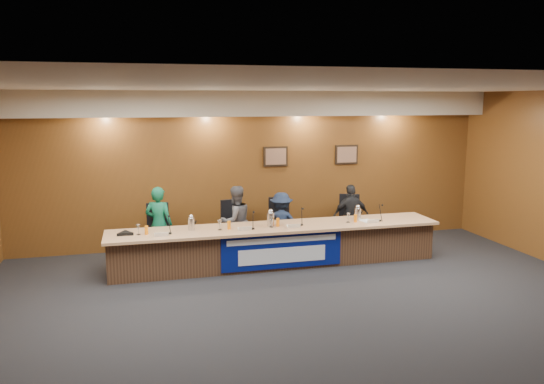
{
  "coord_description": "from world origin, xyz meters",
  "views": [
    {
      "loc": [
        -2.44,
        -6.78,
        3.02
      ],
      "look_at": [
        -0.04,
        2.55,
        1.35
      ],
      "focal_mm": 35.0,
      "sensor_mm": 36.0,
      "label": 1
    }
  ],
  "objects_px": {
    "panelist_c": "(281,223)",
    "office_chair_d": "(349,224)",
    "carafe_right": "(358,214)",
    "speakerphone": "(125,233)",
    "carafe_left": "(191,224)",
    "carafe_mid": "(271,219)",
    "office_chair_a": "(159,236)",
    "dais_body": "(276,246)",
    "panelist_d": "(351,216)",
    "panelist_a": "(159,224)",
    "banner": "(282,251)",
    "panelist_b": "(236,221)",
    "office_chair_b": "(235,231)",
    "office_chair_c": "(280,228)"
  },
  "relations": [
    {
      "from": "office_chair_b",
      "to": "dais_body",
      "type": "bearing_deg",
      "value": -60.8
    },
    {
      "from": "carafe_left",
      "to": "carafe_mid",
      "type": "bearing_deg",
      "value": -2.27
    },
    {
      "from": "dais_body",
      "to": "office_chair_a",
      "type": "bearing_deg",
      "value": 158.55
    },
    {
      "from": "panelist_b",
      "to": "carafe_left",
      "type": "distance_m",
      "value": 1.17
    },
    {
      "from": "panelist_d",
      "to": "carafe_left",
      "type": "bearing_deg",
      "value": 14.72
    },
    {
      "from": "panelist_b",
      "to": "speakerphone",
      "type": "height_order",
      "value": "panelist_b"
    },
    {
      "from": "carafe_left",
      "to": "office_chair_b",
      "type": "bearing_deg",
      "value": 40.67
    },
    {
      "from": "panelist_d",
      "to": "carafe_mid",
      "type": "bearing_deg",
      "value": 24.57
    },
    {
      "from": "carafe_right",
      "to": "speakerphone",
      "type": "height_order",
      "value": "carafe_right"
    },
    {
      "from": "dais_body",
      "to": "panelist_d",
      "type": "xyz_separation_m",
      "value": [
        1.78,
        0.72,
        0.31
      ]
    },
    {
      "from": "panelist_a",
      "to": "panelist_b",
      "type": "relative_size",
      "value": 1.03
    },
    {
      "from": "banner",
      "to": "dais_body",
      "type": "bearing_deg",
      "value": 90.0
    },
    {
      "from": "carafe_left",
      "to": "speakerphone",
      "type": "height_order",
      "value": "carafe_left"
    },
    {
      "from": "carafe_left",
      "to": "carafe_right",
      "type": "relative_size",
      "value": 0.95
    },
    {
      "from": "office_chair_d",
      "to": "panelist_c",
      "type": "bearing_deg",
      "value": -153.5
    },
    {
      "from": "dais_body",
      "to": "panelist_c",
      "type": "distance_m",
      "value": 0.82
    },
    {
      "from": "panelist_b",
      "to": "office_chair_b",
      "type": "relative_size",
      "value": 2.91
    },
    {
      "from": "office_chair_d",
      "to": "banner",
      "type": "bearing_deg",
      "value": -122.58
    },
    {
      "from": "dais_body",
      "to": "office_chair_a",
      "type": "relative_size",
      "value": 12.5
    },
    {
      "from": "dais_body",
      "to": "panelist_c",
      "type": "xyz_separation_m",
      "value": [
        0.29,
        0.72,
        0.26
      ]
    },
    {
      "from": "panelist_c",
      "to": "speakerphone",
      "type": "bearing_deg",
      "value": 27.86
    },
    {
      "from": "banner",
      "to": "speakerphone",
      "type": "bearing_deg",
      "value": 172.06
    },
    {
      "from": "carafe_mid",
      "to": "carafe_left",
      "type": "bearing_deg",
      "value": 177.73
    },
    {
      "from": "panelist_a",
      "to": "office_chair_d",
      "type": "height_order",
      "value": "panelist_a"
    },
    {
      "from": "panelist_a",
      "to": "carafe_left",
      "type": "distance_m",
      "value": 0.89
    },
    {
      "from": "panelist_c",
      "to": "office_chair_d",
      "type": "bearing_deg",
      "value": -162.63
    },
    {
      "from": "dais_body",
      "to": "carafe_right",
      "type": "height_order",
      "value": "carafe_right"
    },
    {
      "from": "banner",
      "to": "panelist_d",
      "type": "bearing_deg",
      "value": 32.54
    },
    {
      "from": "carafe_left",
      "to": "office_chair_a",
      "type": "bearing_deg",
      "value": 123.95
    },
    {
      "from": "panelist_b",
      "to": "panelist_d",
      "type": "bearing_deg",
      "value": 161.32
    },
    {
      "from": "panelist_c",
      "to": "office_chair_b",
      "type": "bearing_deg",
      "value": 7.33
    },
    {
      "from": "banner",
      "to": "panelist_c",
      "type": "distance_m",
      "value": 1.2
    },
    {
      "from": "panelist_a",
      "to": "office_chair_b",
      "type": "bearing_deg",
      "value": -151.1
    },
    {
      "from": "office_chair_a",
      "to": "carafe_left",
      "type": "height_order",
      "value": "carafe_left"
    },
    {
      "from": "banner",
      "to": "carafe_left",
      "type": "height_order",
      "value": "carafe_left"
    },
    {
      "from": "speakerphone",
      "to": "carafe_left",
      "type": "bearing_deg",
      "value": 3.38
    },
    {
      "from": "panelist_a",
      "to": "speakerphone",
      "type": "xyz_separation_m",
      "value": [
        -0.6,
        -0.76,
        0.05
      ]
    },
    {
      "from": "office_chair_a",
      "to": "carafe_mid",
      "type": "distance_m",
      "value": 2.18
    },
    {
      "from": "banner",
      "to": "panelist_b",
      "type": "bearing_deg",
      "value": 118.95
    },
    {
      "from": "office_chair_b",
      "to": "office_chair_c",
      "type": "height_order",
      "value": "same"
    },
    {
      "from": "office_chair_b",
      "to": "panelist_c",
      "type": "bearing_deg",
      "value": -14.42
    },
    {
      "from": "panelist_b",
      "to": "carafe_left",
      "type": "bearing_deg",
      "value": 18.23
    },
    {
      "from": "office_chair_a",
      "to": "office_chair_b",
      "type": "distance_m",
      "value": 1.46
    },
    {
      "from": "banner",
      "to": "office_chair_a",
      "type": "bearing_deg",
      "value": 149.38
    },
    {
      "from": "office_chair_b",
      "to": "panelist_d",
      "type": "bearing_deg",
      "value": -10.61
    },
    {
      "from": "carafe_right",
      "to": "office_chair_a",
      "type": "bearing_deg",
      "value": 168.14
    },
    {
      "from": "dais_body",
      "to": "carafe_left",
      "type": "relative_size",
      "value": 27.69
    },
    {
      "from": "speakerphone",
      "to": "panelist_b",
      "type": "bearing_deg",
      "value": 20.32
    },
    {
      "from": "panelist_d",
      "to": "office_chair_c",
      "type": "distance_m",
      "value": 1.5
    },
    {
      "from": "banner",
      "to": "office_chair_b",
      "type": "distance_m",
      "value": 1.39
    }
  ]
}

